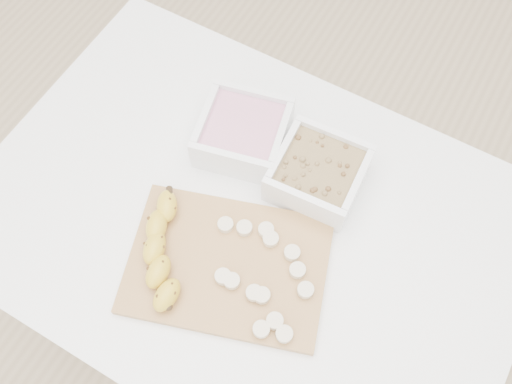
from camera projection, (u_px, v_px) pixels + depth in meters
The scene contains 7 objects.
ground at pixel (251, 320), 1.71m from camera, with size 3.50×3.50×0.00m, color #C6AD89.
table at pixel (248, 239), 1.12m from camera, with size 1.00×0.70×0.75m.
bowl_yogurt at pixel (243, 132), 1.08m from camera, with size 0.19×0.19×0.07m.
bowl_granola at pixel (318, 173), 1.04m from camera, with size 0.17×0.17×0.07m.
cutting_board at pixel (228, 265), 0.99m from camera, with size 0.34×0.24×0.01m, color #AC7748.
banana at pixel (163, 252), 0.97m from camera, with size 0.06×0.21×0.04m, color gold, non-canonical shape.
banana_slices at pixel (264, 275), 0.96m from camera, with size 0.21×0.19×0.02m.
Camera 1 is at (0.22, -0.36, 1.70)m, focal length 40.00 mm.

